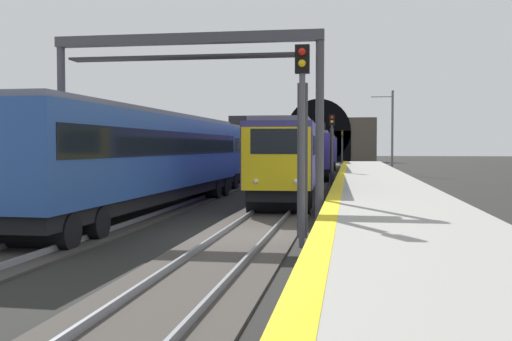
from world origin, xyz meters
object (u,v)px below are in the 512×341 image
at_px(railway_signal_far, 342,143).
at_px(train_main_approaching, 316,152).
at_px(catenary_mast_near, 392,131).
at_px(railway_signal_mid, 332,144).
at_px(railway_signal_near, 302,130).
at_px(train_adjacent_platform, 209,153).
at_px(overhead_signal_gantry, 186,78).

bearing_deg(railway_signal_far, train_main_approaching, -2.33).
bearing_deg(catenary_mast_near, railway_signal_far, 7.80).
relative_size(train_main_approaching, catenary_mast_near, 7.74).
bearing_deg(railway_signal_far, railway_signal_mid, 0.00).
bearing_deg(catenary_mast_near, railway_signal_near, 173.09).
relative_size(train_adjacent_platform, railway_signal_near, 7.71).
distance_m(overhead_signal_gantry, catenary_mast_near, 40.19).
bearing_deg(overhead_signal_gantry, railway_signal_mid, -10.92).
distance_m(train_adjacent_platform, catenary_mast_near, 28.02).
xyz_separation_m(train_main_approaching, railway_signal_mid, (-11.43, -1.77, 0.66)).
bearing_deg(train_adjacent_platform, train_main_approaching, -12.84).
relative_size(railway_signal_far, catenary_mast_near, 0.67).
xyz_separation_m(train_adjacent_platform, overhead_signal_gantry, (-13.80, -2.51, 2.69)).
distance_m(railway_signal_near, railway_signal_far, 81.20).
bearing_deg(train_main_approaching, railway_signal_near, 1.14).
height_order(railway_signal_mid, railway_signal_far, railway_signal_far).
xyz_separation_m(railway_signal_far, overhead_signal_gantry, (-77.17, 4.28, 1.77)).
bearing_deg(railway_signal_mid, railway_signal_near, 0.00).
relative_size(train_main_approaching, train_adjacent_platform, 1.51).
xyz_separation_m(railway_signal_far, catenary_mast_near, (-38.13, -5.22, 0.89)).
bearing_deg(overhead_signal_gantry, railway_signal_far, -3.18).
height_order(train_main_approaching, catenary_mast_near, catenary_mast_near).
xyz_separation_m(train_adjacent_platform, railway_signal_near, (-17.83, -6.80, 0.79)).
xyz_separation_m(railway_signal_mid, railway_signal_far, (54.98, -0.00, 0.36)).
xyz_separation_m(train_main_approaching, catenary_mast_near, (5.43, -6.99, 1.91)).
bearing_deg(catenary_mast_near, overhead_signal_gantry, 166.32).
relative_size(railway_signal_mid, catenary_mast_near, 0.61).
xyz_separation_m(train_main_approaching, railway_signal_far, (43.56, -1.77, 1.02)).
distance_m(railway_signal_mid, catenary_mast_near, 17.69).
xyz_separation_m(railway_signal_mid, overhead_signal_gantry, (-22.19, 4.28, 2.13)).
distance_m(train_main_approaching, railway_signal_mid, 11.58).
bearing_deg(railway_signal_mid, train_adjacent_platform, -39.01).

